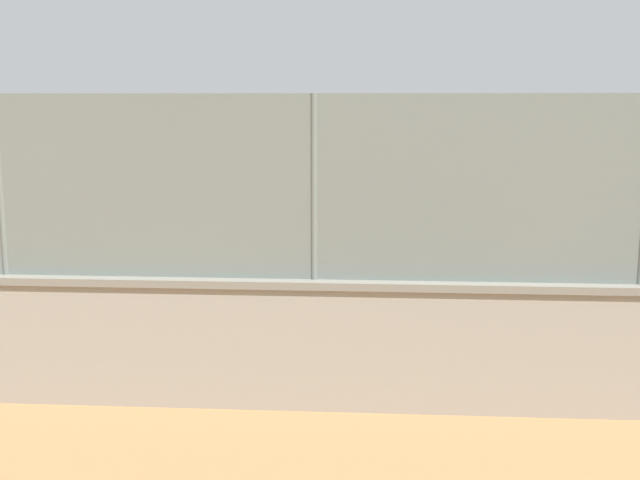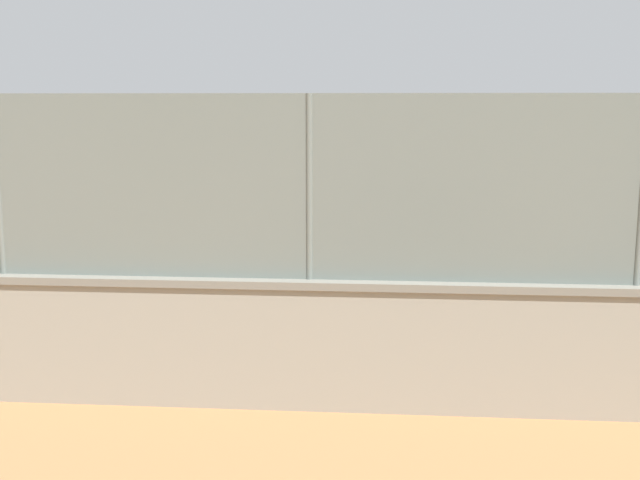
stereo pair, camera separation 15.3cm
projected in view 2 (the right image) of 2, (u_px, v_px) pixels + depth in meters
ground_plane at (313, 217)px, 22.05m from camera, size 260.00×260.00×0.00m
perimeter_wall at (157, 339)px, 8.39m from camera, size 23.19×1.11×1.37m
fence_panel_on_wall at (151, 186)px, 8.12m from camera, size 22.79×0.80×1.87m
player_near_wall_returning at (102, 234)px, 13.27m from camera, size 0.72×1.22×1.65m
player_at_service_line at (638, 248)px, 12.69m from camera, size 1.01×0.69×1.48m
sports_ball at (4, 327)px, 11.17m from camera, size 0.07×0.07×0.07m
courtside_bench at (387, 327)px, 9.66m from camera, size 1.61×0.43×0.87m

